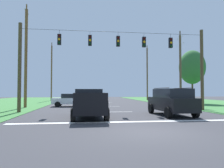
{
  "coord_description": "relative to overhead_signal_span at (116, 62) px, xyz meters",
  "views": [
    {
      "loc": [
        -2.8,
        -8.98,
        1.78
      ],
      "look_at": [
        -0.09,
        12.64,
        2.56
      ],
      "focal_mm": 33.52,
      "sensor_mm": 36.0,
      "label": 1
    }
  ],
  "objects": [
    {
      "name": "utility_pole_far_left",
      "position": [
        -9.38,
        23.26,
        1.18
      ],
      "size": [
        0.26,
        1.71,
        11.4
      ],
      "color": "brown",
      "rests_on": "ground"
    },
    {
      "name": "suv_black",
      "position": [
        3.62,
        -3.69,
        -3.35
      ],
      "size": [
        2.37,
        4.88,
        2.05
      ],
      "color": "black",
      "rests_on": "ground"
    },
    {
      "name": "lane_dash_4",
      "position": [
        0.09,
        24.99,
        -4.41
      ],
      "size": [
        2.5,
        0.15,
        0.01
      ],
      "primitive_type": "cube",
      "rotation": [
        0.0,
        0.0,
        1.57
      ],
      "color": "white",
      "rests_on": "ground"
    },
    {
      "name": "ground_plane",
      "position": [
        0.09,
        -9.64,
        -4.41
      ],
      "size": [
        120.0,
        120.0,
        0.0
      ],
      "primitive_type": "plane",
      "color": "#333338"
    },
    {
      "name": "utility_pole_far_right",
      "position": [
        9.84,
        23.06,
        1.13
      ],
      "size": [
        0.27,
        1.74,
        11.35
      ],
      "color": "brown",
      "rests_on": "ground"
    },
    {
      "name": "pickup_truck",
      "position": [
        -2.51,
        -4.07,
        -3.44
      ],
      "size": [
        2.4,
        5.45,
        1.95
      ],
      "color": "black",
      "rests_on": "ground"
    },
    {
      "name": "stop_bar_stripe",
      "position": [
        0.09,
        -6.53,
        -4.41
      ],
      "size": [
        14.41,
        0.45,
        0.01
      ],
      "primitive_type": "cube",
      "color": "white",
      "rests_on": "ground"
    },
    {
      "name": "utility_pole_mid_left",
      "position": [
        -9.3,
        5.3,
        1.19
      ],
      "size": [
        0.31,
        1.6,
        11.49
      ],
      "color": "brown",
      "rests_on": "ground"
    },
    {
      "name": "utility_pole_mid_right",
      "position": [
        9.39,
        6.9,
        0.42
      ],
      "size": [
        0.28,
        1.98,
        9.62
      ],
      "color": "brown",
      "rests_on": "ground"
    },
    {
      "name": "tree_roadside_far_right",
      "position": [
        13.37,
        11.32,
        1.06
      ],
      "size": [
        3.89,
        3.89,
        8.06
      ],
      "color": "brown",
      "rests_on": "ground"
    },
    {
      "name": "lane_dash_2",
      "position": [
        0.09,
        14.31,
        -4.41
      ],
      "size": [
        2.5,
        0.15,
        0.01
      ],
      "primitive_type": "cube",
      "rotation": [
        0.0,
        0.0,
        1.57
      ],
      "color": "white",
      "rests_on": "ground"
    },
    {
      "name": "lane_dash_1",
      "position": [
        0.09,
        6.2,
        -4.41
      ],
      "size": [
        2.5,
        0.15,
        0.01
      ],
      "primitive_type": "cube",
      "rotation": [
        0.0,
        0.0,
        1.57
      ],
      "color": "white",
      "rests_on": "ground"
    },
    {
      "name": "lane_dash_3",
      "position": [
        0.09,
        23.23,
        -4.41
      ],
      "size": [
        2.5,
        0.15,
        0.01
      ],
      "primitive_type": "cube",
      "rotation": [
        0.0,
        0.0,
        1.57
      ],
      "color": "white",
      "rests_on": "ground"
    },
    {
      "name": "overhead_signal_span",
      "position": [
        0.0,
        0.0,
        0.0
      ],
      "size": [
        16.92,
        0.31,
        7.69
      ],
      "color": "brown",
      "rests_on": "ground"
    },
    {
      "name": "distant_car_crossing_white",
      "position": [
        -4.47,
        6.64,
        -3.62
      ],
      "size": [
        4.32,
        2.05,
        1.52
      ],
      "color": "silver",
      "rests_on": "ground"
    },
    {
      "name": "lane_dash_0",
      "position": [
        0.09,
        -0.53,
        -4.41
      ],
      "size": [
        2.5,
        0.15,
        0.01
      ],
      "primitive_type": "cube",
      "rotation": [
        0.0,
        0.0,
        1.57
      ],
      "color": "white",
      "rests_on": "ground"
    }
  ]
}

